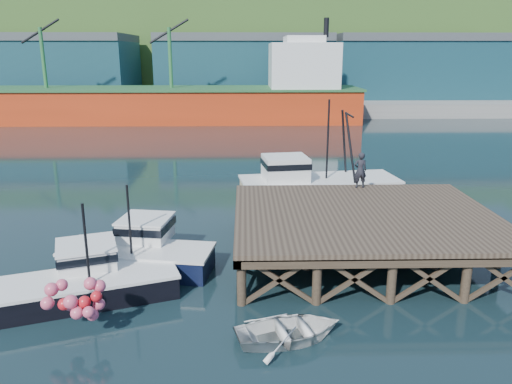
{
  "coord_description": "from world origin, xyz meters",
  "views": [
    {
      "loc": [
        -0.06,
        -21.86,
        9.26
      ],
      "look_at": [
        0.51,
        2.0,
        2.58
      ],
      "focal_mm": 35.0,
      "sensor_mm": 36.0,
      "label": 1
    }
  ],
  "objects_px": {
    "boat_navy": "(140,251)",
    "trawler": "(316,183)",
    "boat_black": "(89,279)",
    "dinghy": "(289,330)",
    "dockworker": "(360,170)"
  },
  "relations": [
    {
      "from": "boat_navy",
      "to": "trawler",
      "type": "distance_m",
      "value": 13.18
    },
    {
      "from": "boat_black",
      "to": "dinghy",
      "type": "bearing_deg",
      "value": -42.85
    },
    {
      "from": "trawler",
      "to": "boat_navy",
      "type": "bearing_deg",
      "value": -141.44
    },
    {
      "from": "boat_navy",
      "to": "dockworker",
      "type": "bearing_deg",
      "value": 36.61
    },
    {
      "from": "trawler",
      "to": "dinghy",
      "type": "bearing_deg",
      "value": -108.69
    },
    {
      "from": "boat_black",
      "to": "dinghy",
      "type": "distance_m",
      "value": 8.24
    },
    {
      "from": "dinghy",
      "to": "boat_black",
      "type": "bearing_deg",
      "value": 52.41
    },
    {
      "from": "boat_black",
      "to": "boat_navy",
      "type": "bearing_deg",
      "value": 42.06
    },
    {
      "from": "trawler",
      "to": "dockworker",
      "type": "xyz_separation_m",
      "value": [
        1.84,
        -3.89,
        1.75
      ]
    },
    {
      "from": "trawler",
      "to": "dinghy",
      "type": "height_order",
      "value": "trawler"
    },
    {
      "from": "trawler",
      "to": "dinghy",
      "type": "distance_m",
      "value": 15.79
    },
    {
      "from": "boat_navy",
      "to": "dockworker",
      "type": "xyz_separation_m",
      "value": [
        10.94,
        5.63,
        2.28
      ]
    },
    {
      "from": "boat_navy",
      "to": "dockworker",
      "type": "distance_m",
      "value": 12.51
    },
    {
      "from": "boat_black",
      "to": "dockworker",
      "type": "relative_size",
      "value": 3.61
    },
    {
      "from": "boat_navy",
      "to": "trawler",
      "type": "relative_size",
      "value": 0.67
    }
  ]
}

